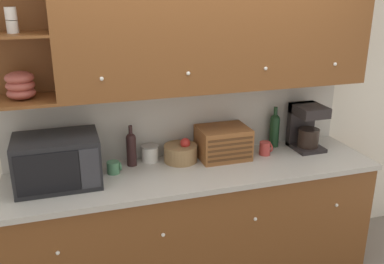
{
  "coord_description": "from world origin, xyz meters",
  "views": [
    {
      "loc": [
        -0.88,
        -3.04,
        2.22
      ],
      "look_at": [
        0.0,
        -0.23,
        1.19
      ],
      "focal_mm": 40.0,
      "sensor_mm": 36.0,
      "label": 1
    }
  ],
  "objects": [
    {
      "name": "wine_bottle",
      "position": [
        -0.43,
        -0.12,
        1.08
      ],
      "size": [
        0.07,
        0.07,
        0.31
      ],
      "color": "black",
      "rests_on": "counter_unit"
    },
    {
      "name": "mug",
      "position": [
        0.6,
        -0.23,
        0.99
      ],
      "size": [
        0.1,
        0.09,
        0.1
      ],
      "color": "#B73D38",
      "rests_on": "counter_unit"
    },
    {
      "name": "storage_canister",
      "position": [
        -0.29,
        -0.08,
        1.0
      ],
      "size": [
        0.13,
        0.13,
        0.12
      ],
      "color": "silver",
      "rests_on": "counter_unit"
    },
    {
      "name": "upper_cabinets",
      "position": [
        0.17,
        -0.18,
        1.94
      ],
      "size": [
        2.68,
        0.39,
        0.89
      ],
      "color": "brown",
      "rests_on": "backsplash_panel"
    },
    {
      "name": "coffee_maker",
      "position": [
        0.98,
        -0.19,
        1.13
      ],
      "size": [
        0.23,
        0.27,
        0.37
      ],
      "color": "black",
      "rests_on": "counter_unit"
    },
    {
      "name": "counter_unit",
      "position": [
        0.0,
        -0.33,
        0.47
      ],
      "size": [
        2.7,
        0.68,
        0.94
      ],
      "color": "brown",
      "rests_on": "ground_plane"
    },
    {
      "name": "mug_blue_second",
      "position": [
        -0.58,
        -0.22,
        0.98
      ],
      "size": [
        0.1,
        0.09,
        0.09
      ],
      "color": "#4C845B",
      "rests_on": "counter_unit"
    },
    {
      "name": "backsplash_panel",
      "position": [
        0.0,
        -0.01,
        1.22
      ],
      "size": [
        2.68,
        0.01,
        0.56
      ],
      "color": "#B7B2A8",
      "rests_on": "counter_unit"
    },
    {
      "name": "wall_back",
      "position": [
        0.0,
        0.03,
        1.3
      ],
      "size": [
        5.08,
        0.06,
        2.6
      ],
      "color": "silver",
      "rests_on": "ground_plane"
    },
    {
      "name": "microwave",
      "position": [
        -0.95,
        -0.29,
        1.11
      ],
      "size": [
        0.55,
        0.39,
        0.34
      ],
      "color": "black",
      "rests_on": "counter_unit"
    },
    {
      "name": "second_wine_bottle",
      "position": [
        0.76,
        -0.08,
        1.09
      ],
      "size": [
        0.08,
        0.08,
        0.34
      ],
      "color": "#19381E",
      "rests_on": "counter_unit"
    },
    {
      "name": "fruit_basket",
      "position": [
        -0.07,
        -0.16,
        1.01
      ],
      "size": [
        0.25,
        0.25,
        0.19
      ],
      "color": "#937047",
      "rests_on": "counter_unit"
    },
    {
      "name": "bread_box",
      "position": [
        0.27,
        -0.18,
        1.06
      ],
      "size": [
        0.38,
        0.3,
        0.24
      ],
      "color": "brown",
      "rests_on": "counter_unit"
    },
    {
      "name": "ground_plane",
      "position": [
        0.0,
        0.0,
        0.0
      ],
      "size": [
        24.0,
        24.0,
        0.0
      ],
      "primitive_type": "plane",
      "color": "slate"
    }
  ]
}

